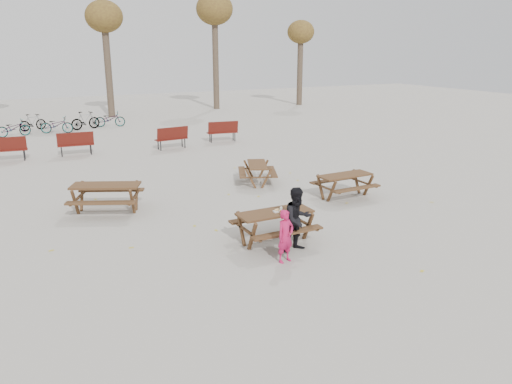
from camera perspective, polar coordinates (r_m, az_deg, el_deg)
name	(u,v)px	position (r m, az deg, el deg)	size (l,w,h in m)	color
ground	(275,242)	(12.11, 2.14, -5.74)	(80.00, 80.00, 0.00)	gray
main_picnic_table	(275,219)	(11.90, 2.17, -3.12)	(1.80, 1.45, 0.78)	#392514
food_tray	(277,211)	(11.81, 2.42, -2.22)	(0.18, 0.11, 0.04)	white
bread_roll	(277,210)	(11.80, 2.42, -2.02)	(0.14, 0.06, 0.05)	tan
soda_bottle	(281,210)	(11.71, 2.89, -2.11)	(0.07, 0.07, 0.17)	silver
child	(285,236)	(10.85, 3.39, -5.07)	(0.43, 0.28, 1.18)	#B4164B
adult	(297,219)	(11.41, 4.75, -3.14)	(0.73, 0.57, 1.51)	black
picnic_table_east	(345,186)	(15.76, 10.09, 0.69)	(1.71, 1.38, 0.74)	#392514
picnic_table_north	(107,198)	(14.74, -16.70, -0.70)	(1.88, 1.52, 0.81)	#392514
picnic_table_far	(257,173)	(17.17, 0.15, 2.14)	(1.57, 1.27, 0.68)	#392514
park_bench_row	(125,140)	(23.24, -14.75, 5.80)	(11.19, 1.29, 1.03)	#5B1812
bicycle_row	(63,123)	(29.93, -21.23, 7.38)	(6.95, 2.62, 1.02)	black
tree_row	(101,20)	(35.57, -17.33, 18.27)	(32.17, 3.52, 8.26)	#382B21
fallen_leaves	(248,210)	(14.41, -0.91, -2.06)	(11.00, 11.00, 0.01)	gold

